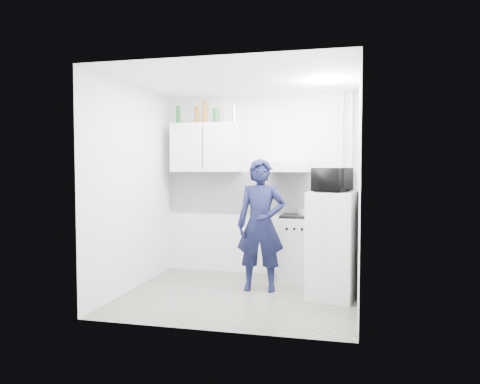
# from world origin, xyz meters

# --- Properties ---
(floor) EXTENTS (2.80, 2.80, 0.00)m
(floor) POSITION_xyz_m (0.00, 0.00, 0.00)
(floor) COLOR slate
(floor) RESTS_ON ground
(ceiling) EXTENTS (2.80, 2.80, 0.00)m
(ceiling) POSITION_xyz_m (0.00, 0.00, 2.60)
(ceiling) COLOR white
(ceiling) RESTS_ON wall_back
(wall_back) EXTENTS (2.80, 0.00, 2.80)m
(wall_back) POSITION_xyz_m (0.00, 1.25, 1.30)
(wall_back) COLOR silver
(wall_back) RESTS_ON floor
(wall_left) EXTENTS (0.00, 2.60, 2.60)m
(wall_left) POSITION_xyz_m (-1.40, 0.00, 1.30)
(wall_left) COLOR silver
(wall_left) RESTS_ON floor
(wall_right) EXTENTS (0.00, 2.60, 2.60)m
(wall_right) POSITION_xyz_m (1.40, 0.00, 1.30)
(wall_right) COLOR silver
(wall_right) RESTS_ON floor
(person) EXTENTS (0.64, 0.44, 1.67)m
(person) POSITION_xyz_m (0.21, 0.33, 0.83)
(person) COLOR black
(person) RESTS_ON floor
(stove) EXTENTS (0.55, 0.55, 0.88)m
(stove) POSITION_xyz_m (0.63, 1.00, 0.44)
(stove) COLOR silver
(stove) RESTS_ON floor
(fridge) EXTENTS (0.61, 0.61, 1.27)m
(fridge) POSITION_xyz_m (1.10, 0.15, 0.64)
(fridge) COLOR silver
(fridge) RESTS_ON floor
(stove_top) EXTENTS (0.53, 0.53, 0.03)m
(stove_top) POSITION_xyz_m (0.63, 1.00, 0.89)
(stove_top) COLOR black
(stove_top) RESTS_ON stove
(saucepan) EXTENTS (0.16, 0.16, 0.09)m
(saucepan) POSITION_xyz_m (0.69, 0.93, 0.95)
(saucepan) COLOR silver
(saucepan) RESTS_ON stove_top
(microwave) EXTENTS (0.59, 0.48, 0.28)m
(microwave) POSITION_xyz_m (1.10, 0.15, 1.42)
(microwave) COLOR black
(microwave) RESTS_ON fridge
(bottle_a) EXTENTS (0.06, 0.06, 0.27)m
(bottle_a) POSITION_xyz_m (-1.18, 1.07, 2.33)
(bottle_a) COLOR #144C1E
(bottle_a) RESTS_ON upper_cabinet
(bottle_c) EXTENTS (0.06, 0.06, 0.26)m
(bottle_c) POSITION_xyz_m (-0.89, 1.07, 2.33)
(bottle_c) COLOR brown
(bottle_c) RESTS_ON upper_cabinet
(bottle_d) EXTENTS (0.07, 0.07, 0.33)m
(bottle_d) POSITION_xyz_m (-0.77, 1.07, 2.36)
(bottle_d) COLOR brown
(bottle_d) RESTS_ON upper_cabinet
(canister_a) EXTENTS (0.09, 0.09, 0.21)m
(canister_a) POSITION_xyz_m (-0.60, 1.07, 2.31)
(canister_a) COLOR #144C1E
(canister_a) RESTS_ON upper_cabinet
(bottle_e) EXTENTS (0.06, 0.06, 0.24)m
(bottle_e) POSITION_xyz_m (-0.33, 1.07, 2.32)
(bottle_e) COLOR silver
(bottle_e) RESTS_ON upper_cabinet
(upper_cabinet) EXTENTS (1.00, 0.35, 0.70)m
(upper_cabinet) POSITION_xyz_m (-0.75, 1.07, 1.85)
(upper_cabinet) COLOR silver
(upper_cabinet) RESTS_ON wall_back
(range_hood) EXTENTS (0.60, 0.50, 0.14)m
(range_hood) POSITION_xyz_m (0.45, 1.00, 1.57)
(range_hood) COLOR silver
(range_hood) RESTS_ON wall_back
(backsplash) EXTENTS (2.74, 0.03, 0.60)m
(backsplash) POSITION_xyz_m (0.00, 1.24, 1.20)
(backsplash) COLOR white
(backsplash) RESTS_ON wall_back
(pipe_a) EXTENTS (0.05, 0.05, 2.60)m
(pipe_a) POSITION_xyz_m (1.30, 1.17, 1.30)
(pipe_a) COLOR silver
(pipe_a) RESTS_ON floor
(pipe_b) EXTENTS (0.04, 0.04, 2.60)m
(pipe_b) POSITION_xyz_m (1.18, 1.17, 1.30)
(pipe_b) COLOR silver
(pipe_b) RESTS_ON floor
(ceiling_spot_fixture) EXTENTS (0.10, 0.10, 0.02)m
(ceiling_spot_fixture) POSITION_xyz_m (1.00, 0.20, 2.57)
(ceiling_spot_fixture) COLOR white
(ceiling_spot_fixture) RESTS_ON ceiling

